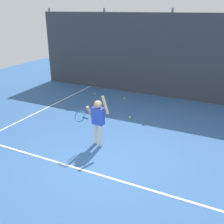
{
  "coord_description": "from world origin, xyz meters",
  "views": [
    {
      "loc": [
        2.46,
        -4.6,
        3.3
      ],
      "look_at": [
        -0.25,
        0.92,
        0.85
      ],
      "focal_mm": 41.85,
      "sensor_mm": 36.0,
      "label": 1
    }
  ],
  "objects_px": {
    "tennis_player": "(97,119)",
    "tennis_ball_2": "(95,94)",
    "tennis_ball_0": "(125,98)",
    "tennis_ball_1": "(130,117)"
  },
  "relations": [
    {
      "from": "tennis_ball_0",
      "to": "tennis_ball_1",
      "type": "xyz_separation_m",
      "value": [
        0.93,
        -1.7,
        0.0
      ]
    },
    {
      "from": "tennis_player",
      "to": "tennis_ball_1",
      "type": "xyz_separation_m",
      "value": [
        0.08,
        1.96,
        -0.69
      ]
    },
    {
      "from": "tennis_player",
      "to": "tennis_ball_2",
      "type": "height_order",
      "value": "tennis_player"
    },
    {
      "from": "tennis_player",
      "to": "tennis_ball_2",
      "type": "relative_size",
      "value": 20.46
    },
    {
      "from": "tennis_player",
      "to": "tennis_ball_1",
      "type": "height_order",
      "value": "tennis_player"
    },
    {
      "from": "tennis_ball_2",
      "to": "tennis_ball_1",
      "type": "bearing_deg",
      "value": -36.73
    },
    {
      "from": "tennis_ball_1",
      "to": "tennis_ball_2",
      "type": "height_order",
      "value": "same"
    },
    {
      "from": "tennis_player",
      "to": "tennis_ball_0",
      "type": "height_order",
      "value": "tennis_player"
    },
    {
      "from": "tennis_player",
      "to": "tennis_ball_2",
      "type": "bearing_deg",
      "value": 124.16
    },
    {
      "from": "tennis_player",
      "to": "tennis_ball_0",
      "type": "distance_m",
      "value": 3.82
    }
  ]
}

